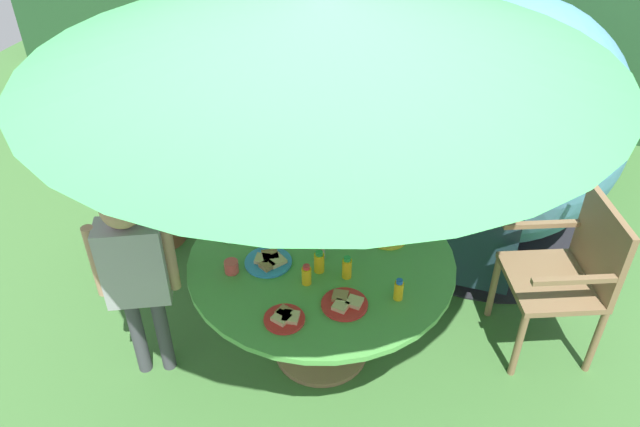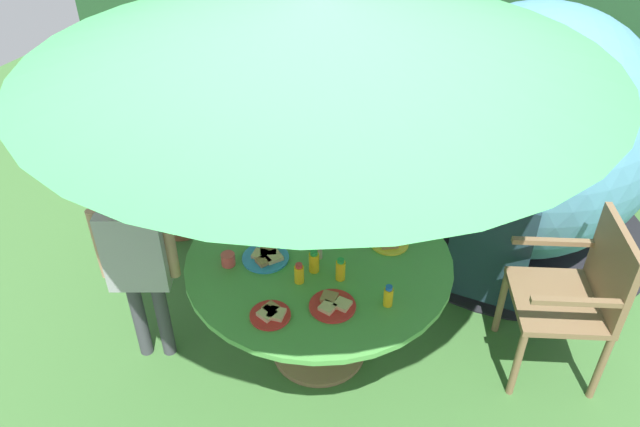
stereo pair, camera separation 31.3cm
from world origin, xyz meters
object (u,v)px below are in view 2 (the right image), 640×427
at_px(garden_table, 319,279).
at_px(cup_near, 228,259).
at_px(wooden_chair, 578,291).
at_px(plate_mid_left, 271,314).
at_px(plate_center_front, 266,257).
at_px(cup_far, 324,218).
at_px(dome_tent, 529,130).
at_px(plate_far_right, 389,242).
at_px(plate_far_left, 238,224).
at_px(patio_umbrella, 319,28).
at_px(child_in_pink_shirt, 381,149).
at_px(child_in_grey_shirt, 136,248).
at_px(snack_bowl, 297,204).
at_px(juice_bottle_center_back, 299,274).
at_px(juice_bottle_near_right, 341,270).
at_px(juice_bottle_back_edge, 314,262).
at_px(juice_bottle_mid_right, 388,296).
at_px(potted_plant, 175,177).
at_px(plate_near_left, 333,305).
at_px(juice_bottle_front_edge, 343,222).

relative_size(garden_table, cup_near, 19.29).
relative_size(wooden_chair, plate_mid_left, 4.97).
distance_m(plate_center_front, cup_far, 0.43).
relative_size(dome_tent, plate_far_right, 9.94).
relative_size(wooden_chair, cup_far, 16.09).
relative_size(dome_tent, plate_far_left, 9.50).
bearing_deg(wooden_chair, patio_umbrella, -90.00).
relative_size(plate_mid_left, cup_far, 3.24).
height_order(dome_tent, child_in_pink_shirt, dome_tent).
bearing_deg(plate_mid_left, dome_tent, 69.82).
relative_size(dome_tent, cup_near, 28.15).
xyz_separation_m(dome_tent, cup_near, (-1.15, -1.91, -0.05)).
height_order(wooden_chair, child_in_grey_shirt, child_in_grey_shirt).
relative_size(snack_bowl, juice_bottle_center_back, 1.18).
relative_size(plate_far_left, juice_bottle_near_right, 1.70).
xyz_separation_m(child_in_grey_shirt, juice_bottle_back_edge, (0.86, 0.29, -0.01)).
relative_size(plate_mid_left, juice_bottle_mid_right, 1.65).
distance_m(potted_plant, plate_mid_left, 1.81).
bearing_deg(child_in_pink_shirt, cup_near, -17.55).
bearing_deg(plate_near_left, cup_near, 174.59).
bearing_deg(juice_bottle_near_right, juice_bottle_back_edge, 179.74).
bearing_deg(cup_near, juice_bottle_near_right, 13.84).
distance_m(plate_far_left, juice_bottle_center_back, 0.57).
xyz_separation_m(garden_table, patio_umbrella, (0.00, 0.00, 1.34)).
xyz_separation_m(snack_bowl, plate_far_left, (-0.23, -0.27, -0.03)).
bearing_deg(juice_bottle_near_right, juice_bottle_mid_right, -15.21).
distance_m(child_in_pink_shirt, cup_near, 1.34).
bearing_deg(juice_bottle_front_edge, plate_center_front, -123.86).
xyz_separation_m(wooden_chair, plate_far_left, (-1.77, -0.42, 0.18)).
bearing_deg(cup_near, child_in_grey_shirt, -161.78).
distance_m(juice_bottle_near_right, cup_near, 0.57).
distance_m(child_in_grey_shirt, juice_bottle_front_edge, 1.08).
height_order(garden_table, plate_mid_left, plate_mid_left).
bearing_deg(child_in_grey_shirt, cup_far, 17.54).
bearing_deg(cup_near, child_in_pink_shirt, 75.10).
xyz_separation_m(wooden_chair, juice_bottle_center_back, (-1.27, -0.69, 0.21)).
xyz_separation_m(plate_mid_left, juice_bottle_mid_right, (0.46, 0.29, 0.04)).
bearing_deg(plate_far_left, cup_near, -67.92).
bearing_deg(garden_table, child_in_pink_shirt, 92.65).
xyz_separation_m(garden_table, cup_near, (-0.39, -0.24, 0.18)).
bearing_deg(wooden_chair, juice_bottle_back_edge, -85.74).
height_order(snack_bowl, plate_center_front, snack_bowl).
distance_m(potted_plant, cup_far, 1.40).
relative_size(dome_tent, cup_far, 34.11).
distance_m(potted_plant, plate_far_left, 1.12).
bearing_deg(patio_umbrella, juice_bottle_front_edge, 86.06).
distance_m(potted_plant, cup_near, 1.40).
distance_m(potted_plant, juice_bottle_mid_right, 2.05).
bearing_deg(wooden_chair, potted_plant, -115.10).
height_order(snack_bowl, plate_far_right, snack_bowl).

